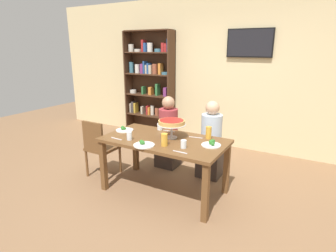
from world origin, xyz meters
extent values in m
plane|color=#846042|center=(0.00, 0.00, 0.00)|extent=(12.00, 12.00, 0.00)
cube|color=beige|center=(0.00, 2.20, 1.40)|extent=(8.00, 0.12, 2.80)
cube|color=brown|center=(0.00, 0.00, 0.72)|extent=(1.58, 0.85, 0.04)
cube|color=brown|center=(-0.73, -0.36, 0.35)|extent=(0.07, 0.07, 0.70)
cube|color=brown|center=(0.73, -0.36, 0.35)|extent=(0.07, 0.07, 0.70)
cube|color=brown|center=(-0.73, 0.36, 0.35)|extent=(0.07, 0.07, 0.70)
cube|color=brown|center=(0.73, 0.36, 0.35)|extent=(0.07, 0.07, 0.70)
cube|color=#422819|center=(-2.06, 1.98, 1.10)|extent=(0.03, 0.30, 2.20)
cube|color=#422819|center=(-0.99, 1.98, 1.10)|extent=(0.03, 0.30, 2.20)
cube|color=#422819|center=(-1.52, 2.12, 1.10)|extent=(1.10, 0.02, 2.20)
cube|color=#422819|center=(-1.52, 1.98, 0.01)|extent=(1.04, 0.28, 0.02)
cube|color=#422819|center=(-1.52, 1.98, 0.45)|extent=(1.04, 0.28, 0.02)
cube|color=#422819|center=(-1.52, 1.98, 0.89)|extent=(1.04, 0.28, 0.02)
cube|color=#422819|center=(-1.52, 1.98, 1.33)|extent=(1.04, 0.28, 0.02)
cube|color=#422819|center=(-1.52, 1.98, 1.77)|extent=(1.04, 0.28, 0.02)
cube|color=#422819|center=(-1.52, 1.98, 2.20)|extent=(1.04, 0.28, 0.02)
cube|color=#B2A88E|center=(-2.01, 1.98, 0.57)|extent=(0.04, 0.13, 0.20)
cube|color=#3D3838|center=(-1.95, 1.98, 0.59)|extent=(0.06, 0.13, 0.25)
cube|color=#B7932D|center=(-1.89, 1.98, 0.57)|extent=(0.05, 0.13, 0.22)
cube|color=#B2A88E|center=(-1.70, 1.98, 0.55)|extent=(0.05, 0.13, 0.17)
cube|color=maroon|center=(-1.56, 1.98, 0.56)|extent=(0.04, 0.13, 0.19)
cube|color=orange|center=(-1.52, 1.98, 0.54)|extent=(0.04, 0.13, 0.16)
cylinder|color=beige|center=(-1.46, 1.98, 0.56)|extent=(0.08, 0.08, 0.20)
cylinder|color=brown|center=(-1.34, 1.98, 0.54)|extent=(0.09, 0.09, 0.16)
cube|color=navy|center=(-1.07, 1.98, 0.56)|extent=(0.05, 0.13, 0.19)
cylinder|color=beige|center=(-1.95, 1.98, 0.94)|extent=(0.14, 0.14, 0.07)
cube|color=#2D6B38|center=(-1.67, 1.98, 0.99)|extent=(0.04, 0.13, 0.16)
cube|color=orange|center=(-1.48, 1.98, 0.98)|extent=(0.07, 0.13, 0.16)
cube|color=#2D6B38|center=(-1.31, 1.98, 1.03)|extent=(0.05, 0.13, 0.24)
cube|color=#7A3370|center=(-1.11, 1.98, 0.99)|extent=(0.07, 0.13, 0.18)
cylinder|color=#3D7084|center=(-1.98, 1.98, 1.46)|extent=(0.10, 0.10, 0.23)
cylinder|color=silver|center=(-1.82, 1.98, 1.44)|extent=(0.11, 0.11, 0.18)
cube|color=#7A3370|center=(-1.68, 1.98, 1.44)|extent=(0.06, 0.13, 0.20)
cube|color=navy|center=(-1.62, 1.98, 1.47)|extent=(0.04, 0.13, 0.25)
cube|color=#B2A88E|center=(-1.57, 1.98, 1.43)|extent=(0.04, 0.11, 0.18)
cube|color=navy|center=(-1.52, 1.98, 1.45)|extent=(0.04, 0.13, 0.22)
cube|color=#B2A88E|center=(-1.47, 1.98, 1.43)|extent=(0.06, 0.13, 0.18)
cylinder|color=brown|center=(-1.38, 1.98, 1.45)|extent=(0.11, 0.11, 0.20)
cube|color=orange|center=(-1.24, 1.98, 1.45)|extent=(0.06, 0.13, 0.22)
cylinder|color=#3D7084|center=(-1.13, 1.98, 1.37)|extent=(0.16, 0.16, 0.05)
cylinder|color=beige|center=(-1.97, 1.98, 1.86)|extent=(0.12, 0.12, 0.15)
cylinder|color=beige|center=(-1.79, 1.98, 1.81)|extent=(0.16, 0.16, 0.06)
cube|color=maroon|center=(-1.64, 1.98, 1.90)|extent=(0.05, 0.13, 0.24)
cube|color=navy|center=(-1.58, 1.98, 1.87)|extent=(0.06, 0.13, 0.18)
cylinder|color=silver|center=(-1.49, 1.98, 1.87)|extent=(0.12, 0.12, 0.18)
cylinder|color=#3D7084|center=(-1.30, 1.98, 1.82)|extent=(0.15, 0.15, 0.06)
cube|color=maroon|center=(-1.16, 1.98, 1.87)|extent=(0.06, 0.13, 0.18)
cube|color=maroon|center=(-1.10, 1.98, 1.87)|extent=(0.06, 0.13, 0.16)
cube|color=navy|center=(-1.03, 1.98, 1.91)|extent=(0.06, 0.13, 0.25)
cube|color=black|center=(0.48, 2.11, 1.95)|extent=(0.79, 0.05, 0.48)
cube|color=black|center=(0.48, 2.08, 1.95)|extent=(0.75, 0.01, 0.44)
cube|color=#382D28|center=(-0.36, 0.75, 0.23)|extent=(0.34, 0.34, 0.45)
cylinder|color=#993338|center=(-0.36, 0.75, 0.70)|extent=(0.30, 0.30, 0.50)
sphere|color=#A87A5B|center=(-0.36, 0.75, 1.05)|extent=(0.20, 0.20, 0.20)
cube|color=#382D28|center=(0.36, 0.74, 0.23)|extent=(0.34, 0.34, 0.45)
cylinder|color=silver|center=(0.36, 0.74, 0.70)|extent=(0.30, 0.30, 0.50)
sphere|color=tan|center=(0.36, 0.74, 1.05)|extent=(0.20, 0.20, 0.20)
cube|color=brown|center=(-1.05, -0.02, 0.43)|extent=(0.40, 0.40, 0.04)
cube|color=brown|center=(-1.05, -0.20, 0.66)|extent=(0.36, 0.04, 0.42)
cylinder|color=brown|center=(-1.23, 0.16, 0.21)|extent=(0.04, 0.04, 0.41)
cylinder|color=brown|center=(-0.88, 0.16, 0.21)|extent=(0.04, 0.04, 0.41)
cylinder|color=brown|center=(-1.23, -0.19, 0.21)|extent=(0.04, 0.04, 0.41)
cylinder|color=brown|center=(-0.88, -0.19, 0.21)|extent=(0.04, 0.04, 0.41)
cylinder|color=silver|center=(0.06, 0.09, 0.75)|extent=(0.15, 0.15, 0.01)
cylinder|color=silver|center=(0.06, 0.09, 0.84)|extent=(0.03, 0.03, 0.17)
cylinder|color=silver|center=(0.06, 0.09, 0.92)|extent=(0.37, 0.37, 0.01)
cylinder|color=tan|center=(0.06, 0.09, 0.95)|extent=(0.34, 0.34, 0.05)
cylinder|color=maroon|center=(0.06, 0.09, 0.98)|extent=(0.31, 0.31, 0.00)
cylinder|color=white|center=(-0.09, -0.33, 0.75)|extent=(0.26, 0.26, 0.01)
sphere|color=#2D7028|center=(-0.13, -0.33, 0.78)|extent=(0.05, 0.05, 0.05)
sphere|color=#2D7028|center=(-0.12, -0.33, 0.77)|extent=(0.04, 0.04, 0.04)
sphere|color=#2D7028|center=(-0.10, -0.33, 0.78)|extent=(0.05, 0.05, 0.05)
cylinder|color=white|center=(-0.67, 0.04, 0.75)|extent=(0.24, 0.24, 0.01)
sphere|color=#2D7028|center=(-0.69, 0.03, 0.77)|extent=(0.04, 0.04, 0.04)
sphere|color=#2D7028|center=(-0.69, 0.03, 0.78)|extent=(0.06, 0.06, 0.06)
sphere|color=#2D7028|center=(-0.67, 0.04, 0.77)|extent=(0.04, 0.04, 0.04)
sphere|color=#2D7028|center=(-0.72, 0.06, 0.77)|extent=(0.04, 0.04, 0.04)
cylinder|color=white|center=(0.61, 0.07, 0.75)|extent=(0.23, 0.23, 0.01)
sphere|color=#2D7028|center=(0.62, 0.12, 0.78)|extent=(0.05, 0.05, 0.05)
sphere|color=#2D7028|center=(0.61, 0.07, 0.78)|extent=(0.06, 0.06, 0.06)
sphere|color=#2D7028|center=(0.64, 0.04, 0.78)|extent=(0.04, 0.04, 0.04)
cylinder|color=gold|center=(0.48, 0.31, 0.82)|extent=(0.07, 0.07, 0.16)
cylinder|color=gold|center=(0.13, -0.21, 0.82)|extent=(0.08, 0.08, 0.15)
cylinder|color=white|center=(-0.37, -0.24, 0.79)|extent=(0.07, 0.07, 0.10)
cylinder|color=white|center=(0.36, -0.17, 0.79)|extent=(0.07, 0.07, 0.10)
cylinder|color=white|center=(-0.26, 0.33, 0.79)|extent=(0.07, 0.07, 0.09)
cube|color=silver|center=(-0.12, 0.33, 0.74)|extent=(0.18, 0.03, 0.00)
cube|color=silver|center=(0.39, -0.31, 0.74)|extent=(0.18, 0.02, 0.00)
cube|color=silver|center=(-0.54, -0.30, 0.74)|extent=(0.18, 0.03, 0.00)
cube|color=silver|center=(0.33, 0.26, 0.74)|extent=(0.18, 0.05, 0.00)
camera|label=1|loc=(1.68, -2.87, 1.88)|focal=29.22mm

